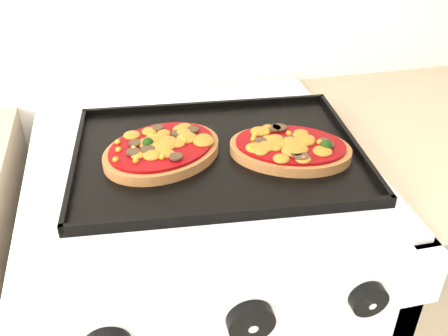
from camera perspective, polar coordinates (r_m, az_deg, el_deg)
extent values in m
cube|color=white|center=(1.20, -2.40, -17.35)|extent=(0.60, 0.60, 0.91)
cube|color=white|center=(0.70, 1.91, -16.00)|extent=(0.60, 0.02, 0.09)
cylinder|color=black|center=(0.68, 3.07, -17.10)|extent=(0.06, 0.02, 0.06)
cylinder|color=black|center=(0.74, 16.17, -14.21)|extent=(0.05, 0.02, 0.05)
cube|color=black|center=(0.88, -0.73, 1.86)|extent=(0.53, 0.41, 0.02)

